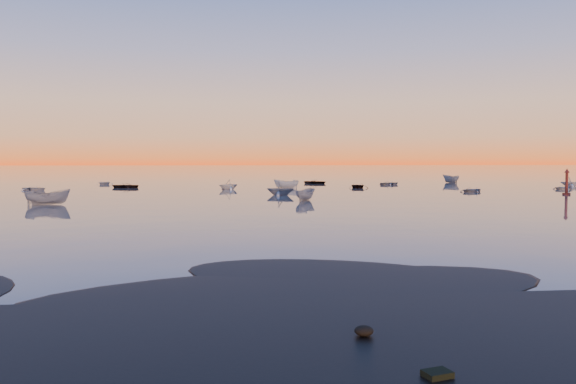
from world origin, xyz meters
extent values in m
plane|color=#615850|center=(0.00, 100.00, 0.00)|extent=(600.00, 600.00, 0.00)
imported|color=slate|center=(-19.86, 34.88, 0.00)|extent=(2.16, 4.26, 1.42)
cylinder|color=#4A150F|center=(37.56, 43.82, 0.05)|extent=(0.92, 0.92, 0.31)
cylinder|color=#4A150F|center=(37.56, 43.82, 1.33)|extent=(0.33, 0.33, 2.65)
cone|color=#4A150F|center=(37.56, 43.82, 2.91)|extent=(0.61, 0.61, 0.51)
camera|label=1|loc=(-2.94, -19.69, 4.23)|focal=35.00mm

